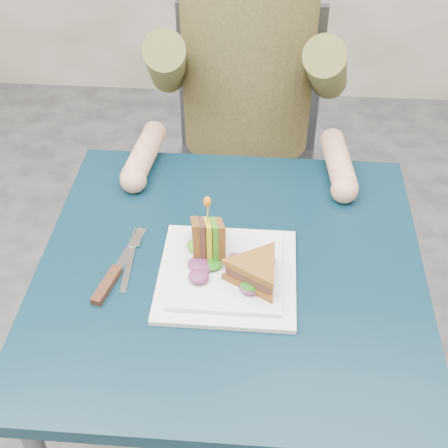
# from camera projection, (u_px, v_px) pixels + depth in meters

# --- Properties ---
(table) EXTENTS (0.75, 0.75, 0.73)m
(table) POSITION_uv_depth(u_px,v_px,m) (230.00, 294.00, 1.26)
(table) COLOR black
(table) RESTS_ON ground
(chair) EXTENTS (0.42, 0.40, 0.93)m
(chair) POSITION_uv_depth(u_px,v_px,m) (247.00, 144.00, 1.87)
(chair) COLOR #47474C
(chair) RESTS_ON ground
(diner) EXTENTS (0.54, 0.59, 0.74)m
(diner) POSITION_uv_depth(u_px,v_px,m) (248.00, 43.00, 1.54)
(diner) COLOR #4B4322
(diner) RESTS_ON chair
(plate) EXTENTS (0.26, 0.26, 0.02)m
(plate) POSITION_uv_depth(u_px,v_px,m) (227.00, 274.00, 1.18)
(plate) COLOR white
(plate) RESTS_ON table
(sandwich_flat) EXTENTS (0.18, 0.18, 0.05)m
(sandwich_flat) POSITION_uv_depth(u_px,v_px,m) (256.00, 271.00, 1.14)
(sandwich_flat) COLOR brown
(sandwich_flat) RESTS_ON plate
(sandwich_upright) EXTENTS (0.08, 0.14, 0.13)m
(sandwich_upright) POSITION_uv_depth(u_px,v_px,m) (208.00, 239.00, 1.19)
(sandwich_upright) COLOR brown
(sandwich_upright) RESTS_ON plate
(fork) EXTENTS (0.02, 0.18, 0.01)m
(fork) POSITION_uv_depth(u_px,v_px,m) (130.00, 261.00, 1.22)
(fork) COLOR silver
(fork) RESTS_ON table
(knife) EXTENTS (0.07, 0.22, 0.02)m
(knife) POSITION_uv_depth(u_px,v_px,m) (111.00, 278.00, 1.18)
(knife) COLOR silver
(knife) RESTS_ON table
(toothpick) EXTENTS (0.01, 0.01, 0.06)m
(toothpick) POSITION_uv_depth(u_px,v_px,m) (208.00, 213.00, 1.15)
(toothpick) COLOR tan
(toothpick) RESTS_ON sandwich_upright
(toothpick_frill) EXTENTS (0.01, 0.01, 0.02)m
(toothpick_frill) POSITION_uv_depth(u_px,v_px,m) (207.00, 202.00, 1.13)
(toothpick_frill) COLOR orange
(toothpick_frill) RESTS_ON sandwich_upright
(lettuce_spill) EXTENTS (0.15, 0.13, 0.02)m
(lettuce_spill) POSITION_uv_depth(u_px,v_px,m) (230.00, 262.00, 1.18)
(lettuce_spill) COLOR #337A14
(lettuce_spill) RESTS_ON plate
(onion_ring) EXTENTS (0.04, 0.04, 0.02)m
(onion_ring) POSITION_uv_depth(u_px,v_px,m) (235.00, 262.00, 1.17)
(onion_ring) COLOR #9E4C7A
(onion_ring) RESTS_ON plate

